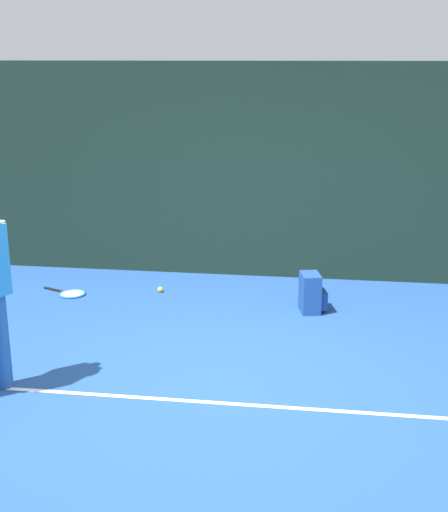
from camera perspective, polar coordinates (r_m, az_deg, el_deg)
name	(u,v)px	position (r m, az deg, el deg)	size (l,w,h in m)	color
ground_plane	(218,375)	(6.26, -0.52, -9.84)	(12.00, 12.00, 0.00)	#234C93
back_fence	(253,172)	(8.72, 2.41, 6.93)	(10.00, 0.10, 2.70)	#192D23
court_line	(209,402)	(5.82, -1.27, -11.98)	(9.00, 0.05, 0.00)	white
tennis_racket	(70,293)	(8.48, -12.58, -3.03)	(0.63, 0.42, 0.03)	black
backpack	(311,294)	(7.74, 7.23, -3.09)	(0.33, 0.34, 0.44)	#1E478C
tennis_ball_near_player	(160,289)	(8.39, -5.29, -2.77)	(0.07, 0.07, 0.07)	#CCE033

